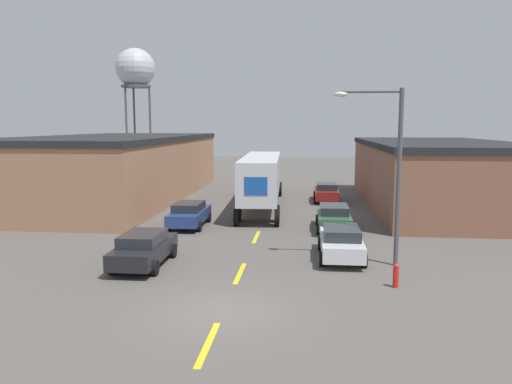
% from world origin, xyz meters
% --- Properties ---
extents(ground_plane, '(160.00, 160.00, 0.00)m').
position_xyz_m(ground_plane, '(0.00, 0.00, 0.00)').
color(ground_plane, '#56514C').
extents(road_centerline, '(0.20, 16.30, 0.01)m').
position_xyz_m(road_centerline, '(0.00, 4.25, 0.00)').
color(road_centerline, yellow).
rests_on(road_centerline, ground_plane).
extents(warehouse_left, '(11.66, 27.10, 5.15)m').
position_xyz_m(warehouse_left, '(-13.09, 24.41, 2.58)').
color(warehouse_left, '#9E7051').
rests_on(warehouse_left, ground_plane).
extents(warehouse_right, '(10.03, 22.19, 4.85)m').
position_xyz_m(warehouse_right, '(12.27, 22.76, 2.43)').
color(warehouse_right, brown).
rests_on(warehouse_right, ground_plane).
extents(semi_truck, '(3.32, 16.07, 3.85)m').
position_xyz_m(semi_truck, '(-0.56, 21.01, 2.37)').
color(semi_truck, navy).
rests_on(semi_truck, ground_plane).
extents(parked_car_right_mid, '(2.01, 4.50, 1.46)m').
position_xyz_m(parked_car_right_mid, '(4.26, 13.23, 0.77)').
color(parked_car_right_mid, '#2D5B38').
rests_on(parked_car_right_mid, ground_plane).
extents(parked_car_left_near, '(2.01, 4.50, 1.46)m').
position_xyz_m(parked_car_left_near, '(-4.26, 4.94, 0.77)').
color(parked_car_left_near, black).
rests_on(parked_car_left_near, ground_plane).
extents(parked_car_right_near, '(2.01, 4.50, 1.46)m').
position_xyz_m(parked_car_right_near, '(4.26, 6.97, 0.77)').
color(parked_car_right_near, silver).
rests_on(parked_car_right_near, ground_plane).
extents(parked_car_right_far, '(2.01, 4.50, 1.46)m').
position_xyz_m(parked_car_right_far, '(4.26, 24.16, 0.77)').
color(parked_car_right_far, maroon).
rests_on(parked_car_right_far, ground_plane).
extents(parked_car_left_far, '(2.01, 4.50, 1.46)m').
position_xyz_m(parked_car_left_far, '(-4.26, 13.35, 0.77)').
color(parked_car_left_far, navy).
rests_on(parked_car_left_far, ground_plane).
extents(water_tower, '(5.36, 5.36, 16.46)m').
position_xyz_m(water_tower, '(-20.86, 52.52, 13.57)').
color(water_tower, '#47474C').
rests_on(water_tower, ground_plane).
extents(street_lamp, '(2.88, 0.32, 7.55)m').
position_xyz_m(street_lamp, '(6.18, 6.08, 4.44)').
color(street_lamp, '#4C4C51').
rests_on(street_lamp, ground_plane).
extents(fire_hydrant, '(0.22, 0.22, 0.91)m').
position_xyz_m(fire_hydrant, '(6.03, 3.05, 0.45)').
color(fire_hydrant, red).
rests_on(fire_hydrant, ground_plane).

